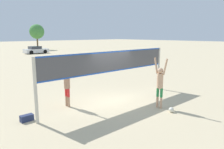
{
  "coord_description": "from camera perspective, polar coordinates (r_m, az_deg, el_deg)",
  "views": [
    {
      "loc": [
        -7.15,
        -7.66,
        3.33
      ],
      "look_at": [
        0.0,
        0.0,
        1.39
      ],
      "focal_mm": 35.0,
      "sensor_mm": 36.0,
      "label": 1
    }
  ],
  "objects": [
    {
      "name": "gear_bag",
      "position": [
        9.25,
        -21.37,
        -10.54
      ],
      "size": [
        0.49,
        0.24,
        0.25
      ],
      "color": "navy",
      "rests_on": "ground_plane"
    },
    {
      "name": "tree_right_cluster",
      "position": [
        50.65,
        -19.05,
        10.53
      ],
      "size": [
        3.13,
        3.13,
        5.46
      ],
      "color": "#4C3823",
      "rests_on": "ground_plane"
    },
    {
      "name": "player_blocker",
      "position": [
        10.24,
        -11.69,
        -2.18
      ],
      "size": [
        0.28,
        0.7,
        2.13
      ],
      "rotation": [
        0.0,
        0.0,
        -1.57
      ],
      "color": "tan",
      "rests_on": "ground_plane"
    },
    {
      "name": "player_spiker",
      "position": [
        10.07,
        12.42,
        -1.86
      ],
      "size": [
        0.28,
        0.73,
        2.3
      ],
      "rotation": [
        0.0,
        0.0,
        1.57
      ],
      "color": "tan",
      "rests_on": "ground_plane"
    },
    {
      "name": "volleyball_net",
      "position": [
        10.59,
        0.0,
        2.14
      ],
      "size": [
        7.89,
        0.13,
        2.53
      ],
      "color": "beige",
      "rests_on": "ground_plane"
    },
    {
      "name": "parked_car_near",
      "position": [
        40.71,
        -19.26,
        6.02
      ],
      "size": [
        4.06,
        1.98,
        1.26
      ],
      "rotation": [
        0.0,
        0.0,
        -0.01
      ],
      "color": "silver",
      "rests_on": "ground_plane"
    },
    {
      "name": "ground_plane",
      "position": [
        11.0,
        0.0,
        -7.14
      ],
      "size": [
        200.0,
        200.0,
        0.0
      ],
      "primitive_type": "plane",
      "color": "beige"
    },
    {
      "name": "volleyball",
      "position": [
        9.9,
        15.22,
        -8.87
      ],
      "size": [
        0.22,
        0.22,
        0.22
      ],
      "color": "silver",
      "rests_on": "ground_plane"
    }
  ]
}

